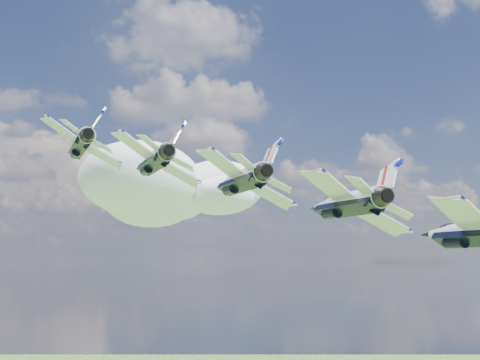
{
  "coord_description": "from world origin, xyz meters",
  "views": [
    {
      "loc": [
        1.8,
        -76.3,
        136.96
      ],
      "look_at": [
        17.9,
        -6.45,
        145.84
      ],
      "focal_mm": 50.0,
      "sensor_mm": 36.0,
      "label": 1
    }
  ],
  "objects": [
    {
      "name": "jet_1",
      "position": [
        9.39,
        2.14,
        148.93
      ],
      "size": [
        13.65,
        17.49,
        9.77
      ],
      "primitive_type": null,
      "rotation": [
        0.0,
        0.53,
        0.11
      ],
      "color": "white"
    },
    {
      "name": "jet_2",
      "position": [
        17.9,
        -6.45,
        145.84
      ],
      "size": [
        13.65,
        17.49,
        9.77
      ],
      "primitive_type": null,
      "rotation": [
        0.0,
        0.53,
        0.11
      ],
      "color": "white"
    },
    {
      "name": "jet_4",
      "position": [
        34.93,
        -23.64,
        139.66
      ],
      "size": [
        13.65,
        17.49,
        9.77
      ],
      "primitive_type": null,
      "rotation": [
        0.0,
        0.53,
        0.11
      ],
      "color": "white"
    },
    {
      "name": "jet_3",
      "position": [
        26.41,
        -15.05,
        142.75
      ],
      "size": [
        13.65,
        17.49,
        9.77
      ],
      "primitive_type": null,
      "rotation": [
        0.0,
        0.53,
        0.11
      ],
      "color": "silver"
    },
    {
      "name": "cloud_far",
      "position": [
        36.49,
        198.86,
        165.23
      ],
      "size": [
        67.94,
        53.38,
        26.69
      ],
      "primitive_type": "ellipsoid",
      "color": "white"
    },
    {
      "name": "jet_0",
      "position": [
        0.88,
        10.73,
        152.02
      ],
      "size": [
        13.65,
        17.49,
        9.77
      ],
      "primitive_type": null,
      "rotation": [
        0.0,
        0.53,
        0.11
      ],
      "color": "white"
    }
  ]
}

